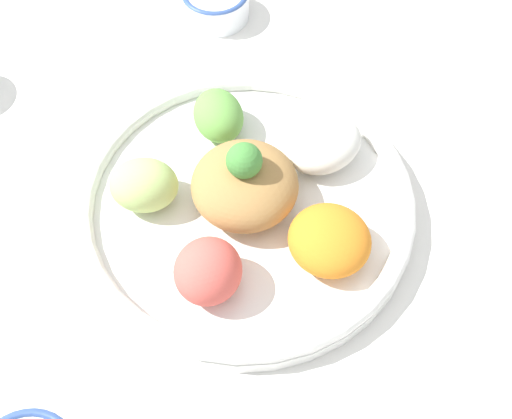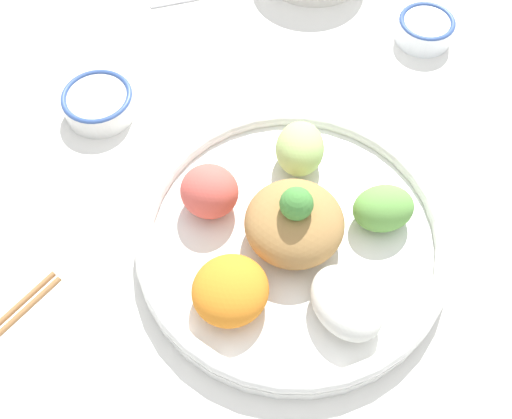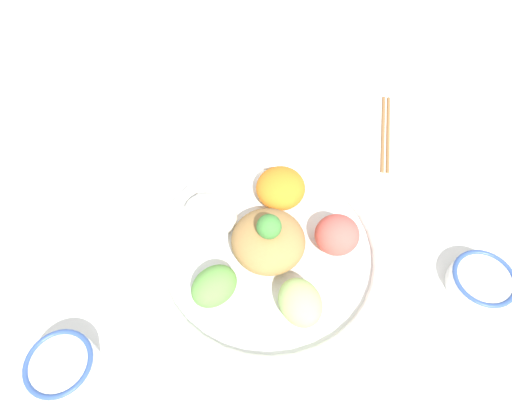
% 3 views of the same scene
% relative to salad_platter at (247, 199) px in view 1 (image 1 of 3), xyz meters
% --- Properties ---
extents(ground_plane, '(2.40, 2.40, 0.00)m').
position_rel_salad_platter_xyz_m(ground_plane, '(0.02, 0.01, -0.03)').
color(ground_plane, white).
extents(salad_platter, '(0.37, 0.37, 0.11)m').
position_rel_salad_platter_xyz_m(salad_platter, '(0.00, 0.00, 0.00)').
color(salad_platter, white).
rests_on(salad_platter, ground_plane).
extents(sauce_bowl_red, '(0.09, 0.09, 0.04)m').
position_rel_salad_platter_xyz_m(sauce_bowl_red, '(-0.19, -0.27, -0.00)').
color(sauce_bowl_red, white).
rests_on(sauce_bowl_red, ground_plane).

